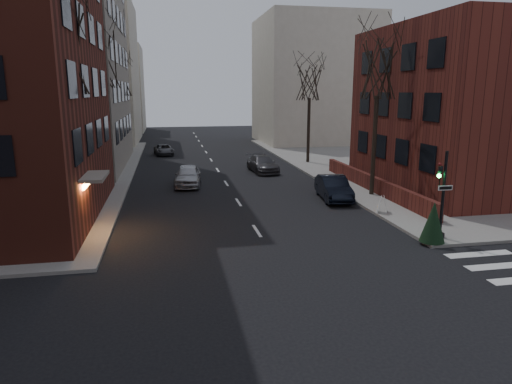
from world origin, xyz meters
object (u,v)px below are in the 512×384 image
parked_sedan (333,188)px  car_lane_silver (188,175)px  traffic_signal (441,200)px  sandwich_board (382,204)px  car_lane_gray (263,164)px  evergreen_shrub (433,222)px  tree_right_b (310,81)px  tree_left_c (118,78)px  tree_right_a (378,70)px  streetlamp_far (128,115)px  streetlamp_near (104,130)px  tree_left_b (98,60)px  tree_left_a (61,52)px  car_lane_far (164,150)px

parked_sedan → car_lane_silver: size_ratio=1.02×
traffic_signal → sandwich_board: traffic_signal is taller
car_lane_gray → evergreen_shrub: evergreen_shrub is taller
tree_right_b → car_lane_silver: 15.85m
tree_left_c → parked_sedan: (14.82, -22.39, -7.28)m
tree_right_a → streetlamp_far: bearing=125.3°
evergreen_shrub → streetlamp_far: bearing=114.8°
parked_sedan → evergreen_shrub: evergreen_shrub is taller
tree_right_a → streetlamp_near: size_ratio=1.55×
tree_left_b → car_lane_silver: 10.37m
tree_left_a → car_lane_gray: tree_left_a is taller
tree_left_a → traffic_signal: bearing=-16.6°
tree_left_a → tree_right_a: (17.60, 4.00, -0.44)m
evergreen_shrub → sandwich_board: bearing=88.8°
parked_sedan → car_lane_silver: car_lane_silver is taller
traffic_signal → streetlamp_near: size_ratio=0.64×
tree_left_a → tree_left_c: tree_left_a is taller
parked_sedan → car_lane_far: size_ratio=1.14×
traffic_signal → streetlamp_far: streetlamp_far is taller
tree_left_a → tree_right_b: size_ratio=1.12×
tree_left_a → car_lane_silver: bearing=58.3°
tree_left_b → parked_sedan: 18.89m
car_lane_far → tree_left_b: bearing=-112.6°
tree_left_c → parked_sedan: bearing=-56.5°
tree_left_a → tree_left_b: 12.01m
tree_left_b → car_lane_gray: size_ratio=2.29×
car_lane_gray → tree_left_a: bearing=-136.0°
car_lane_gray → evergreen_shrub: size_ratio=2.57×
traffic_signal → tree_right_b: tree_right_b is taller
tree_left_b → streetlamp_far: 16.68m
streetlamp_far → car_lane_silver: 19.41m
tree_left_c → tree_right_a: same height
tree_left_a → sandwich_board: 18.02m
car_lane_gray → tree_right_a: bearing=-68.4°
sandwich_board → streetlamp_far: bearing=143.4°
tree_right_b → streetlamp_near: tree_right_b is taller
tree_left_c → streetlamp_far: size_ratio=1.55×
parked_sedan → streetlamp_far: bearing=127.0°
tree_left_b → tree_right_a: bearing=-24.4°
parked_sedan → car_lane_silver: 10.73m
tree_left_c → evergreen_shrub: tree_left_c is taller
streetlamp_near → car_lane_far: size_ratio=1.57×
tree_left_a → parked_sedan: size_ratio=2.26×
car_lane_silver → tree_right_b: bearing=41.5°
traffic_signal → car_lane_far: bearing=111.7°
car_lane_far → evergreen_shrub: bearing=-76.4°
car_lane_silver → car_lane_far: car_lane_silver is taller
tree_left_a → sandwich_board: bearing=-1.3°
tree_left_b → evergreen_shrub: size_ratio=5.90×
tree_left_a → streetlamp_far: size_ratio=1.63×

